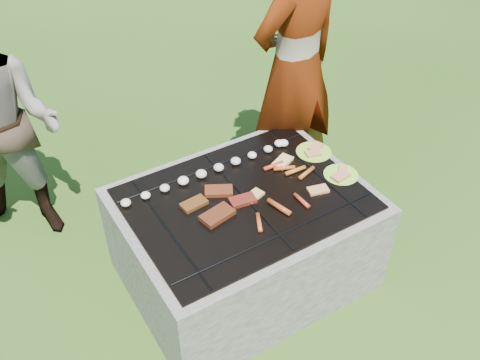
% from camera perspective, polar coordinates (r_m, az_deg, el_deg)
% --- Properties ---
extents(lawn, '(60.00, 60.00, 0.00)m').
position_cam_1_polar(lawn, '(3.26, 0.47, -9.96)').
color(lawn, '#204210').
rests_on(lawn, ground).
extents(fire_pit, '(1.30, 1.00, 0.62)m').
position_cam_1_polar(fire_pit, '(3.05, 0.50, -6.54)').
color(fire_pit, '#A89F95').
rests_on(fire_pit, ground).
extents(mushrooms, '(1.06, 0.07, 0.04)m').
position_cam_1_polar(mushrooms, '(2.99, -2.50, 1.28)').
color(mushrooms, beige).
rests_on(mushrooms, fire_pit).
extents(pork_slabs, '(0.38, 0.30, 0.03)m').
position_cam_1_polar(pork_slabs, '(2.78, -2.34, -2.57)').
color(pork_slabs, brown).
rests_on(pork_slabs, fire_pit).
extents(sausages, '(0.54, 0.41, 0.03)m').
position_cam_1_polar(sausages, '(2.88, 4.87, -0.79)').
color(sausages, '#D04422').
rests_on(sausages, fire_pit).
extents(bread_on_grate, '(0.44, 0.41, 0.02)m').
position_cam_1_polar(bread_on_grate, '(2.94, 4.76, 0.16)').
color(bread_on_grate, '#E2C373').
rests_on(bread_on_grate, fire_pit).
extents(plate_far, '(0.26, 0.26, 0.03)m').
position_cam_1_polar(plate_far, '(3.17, 7.88, 2.99)').
color(plate_far, '#C3EF39').
rests_on(plate_far, fire_pit).
extents(plate_near, '(0.26, 0.26, 0.03)m').
position_cam_1_polar(plate_near, '(3.03, 10.72, 0.54)').
color(plate_near, '#E0F93B').
rests_on(plate_near, fire_pit).
extents(cook, '(0.73, 0.54, 1.85)m').
position_cam_1_polar(cook, '(3.36, 5.95, 11.82)').
color(cook, gray).
rests_on(cook, ground).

